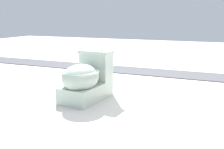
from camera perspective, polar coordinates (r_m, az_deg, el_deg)
The scene contains 3 objects.
ground_plane at distance 3.04m, azimuth -0.42°, elevation -4.19°, with size 14.00×14.00×0.00m, color beige.
gravel_strip at distance 4.16m, azimuth 13.19°, elevation 0.14°, with size 0.56×8.00×0.01m, color #4C4C51.
toilet at distance 2.79m, azimuth -5.73°, elevation -1.09°, with size 0.67×0.44×0.52m.
Camera 1 is at (2.68, 1.13, 0.88)m, focal length 42.00 mm.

